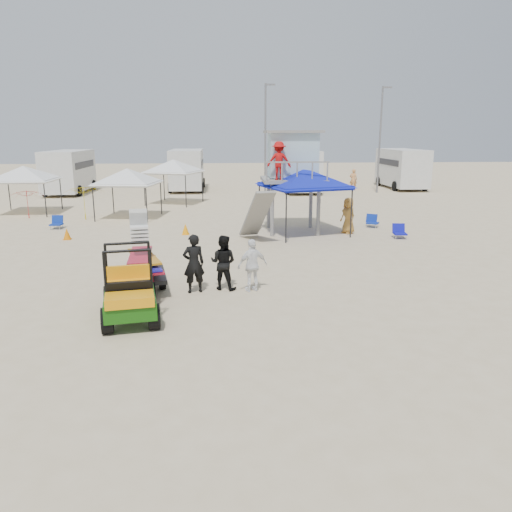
{
  "coord_description": "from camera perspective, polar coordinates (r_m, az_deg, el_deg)",
  "views": [
    {
      "loc": [
        -0.49,
        -10.03,
        4.51
      ],
      "look_at": [
        0.5,
        3.0,
        1.3
      ],
      "focal_mm": 35.0,
      "sensor_mm": 36.0,
      "label": 1
    }
  ],
  "objects": [
    {
      "name": "canopy_blue",
      "position": [
        22.91,
        5.55,
        9.61
      ],
      "size": [
        4.1,
        4.1,
        3.41
      ],
      "color": "black",
      "rests_on": "ground"
    },
    {
      "name": "man_right",
      "position": [
        14.53,
        -0.41,
        -1.07
      ],
      "size": [
        0.99,
        0.68,
        1.56
      ],
      "primitive_type": "imported",
      "rotation": [
        0.0,
        0.0,
        3.5
      ],
      "color": "white",
      "rests_on": "ground"
    },
    {
      "name": "surf_trailer",
      "position": [
        14.94,
        -12.88,
        -0.66
      ],
      "size": [
        1.56,
        2.43,
        2.13
      ],
      "color": "black",
      "rests_on": "ground"
    },
    {
      "name": "rv_mid_left",
      "position": [
        41.69,
        -7.91,
        9.94
      ],
      "size": [
        2.65,
        6.5,
        3.25
      ],
      "color": "silver",
      "rests_on": "ground"
    },
    {
      "name": "beach_chair_b",
      "position": [
        23.0,
        16.06,
        2.74
      ],
      "size": [
        0.6,
        0.64,
        0.64
      ],
      "color": "#0F12A4",
      "rests_on": "ground"
    },
    {
      "name": "cone_far",
      "position": [
        23.34,
        -20.8,
        2.38
      ],
      "size": [
        0.34,
        0.34,
        0.5
      ],
      "primitive_type": "cone",
      "color": "orange",
      "rests_on": "ground"
    },
    {
      "name": "man_left",
      "position": [
        14.5,
        -7.13,
        -0.87
      ],
      "size": [
        0.71,
        0.56,
        1.73
      ],
      "primitive_type": "imported",
      "rotation": [
        0.0,
        0.0,
        3.4
      ],
      "color": "black",
      "rests_on": "ground"
    },
    {
      "name": "canopy_white_a",
      "position": [
        28.25,
        -14.53,
        9.38
      ],
      "size": [
        3.43,
        3.43,
        3.09
      ],
      "color": "black",
      "rests_on": "ground"
    },
    {
      "name": "light_pole_right",
      "position": [
        40.51,
        13.97,
        12.69
      ],
      "size": [
        0.14,
        0.14,
        8.0
      ],
      "primitive_type": "cylinder",
      "color": "slate",
      "rests_on": "ground"
    },
    {
      "name": "rv_far_left",
      "position": [
        41.74,
        -20.62,
        9.21
      ],
      "size": [
        2.64,
        6.8,
        3.25
      ],
      "color": "silver",
      "rests_on": "ground"
    },
    {
      "name": "umbrella_a",
      "position": [
        29.97,
        -24.63,
        5.41
      ],
      "size": [
        2.27,
        2.28,
        1.57
      ],
      "primitive_type": "imported",
      "rotation": [
        0.0,
        0.0,
        0.41
      ],
      "color": "red",
      "rests_on": "ground"
    },
    {
      "name": "distant_beachgoers",
      "position": [
        30.44,
        10.78,
        6.63
      ],
      "size": [
        5.91,
        18.97,
        1.69
      ],
      "color": "#D98F51",
      "rests_on": "ground"
    },
    {
      "name": "rv_mid_right",
      "position": [
        40.64,
        4.93,
        9.93
      ],
      "size": [
        2.64,
        7.0,
        3.25
      ],
      "color": "silver",
      "rests_on": "ground"
    },
    {
      "name": "cone_near",
      "position": [
        23.15,
        -8.07,
        3.06
      ],
      "size": [
        0.34,
        0.34,
        0.5
      ],
      "primitive_type": "cone",
      "color": "#FE9408",
      "rests_on": "ground"
    },
    {
      "name": "beach_chair_a",
      "position": [
        26.24,
        -21.8,
        3.61
      ],
      "size": [
        0.58,
        0.62,
        0.64
      ],
      "color": "navy",
      "rests_on": "ground"
    },
    {
      "name": "rv_far_right",
      "position": [
        44.4,
        16.32,
        9.76
      ],
      "size": [
        2.64,
        6.6,
        3.25
      ],
      "color": "silver",
      "rests_on": "ground"
    },
    {
      "name": "man_mid",
      "position": [
        14.73,
        -3.77,
        -0.74
      ],
      "size": [
        0.96,
        0.86,
        1.64
      ],
      "primitive_type": "imported",
      "rotation": [
        0.0,
        0.0,
        2.79
      ],
      "color": "black",
      "rests_on": "ground"
    },
    {
      "name": "ground",
      "position": [
        11.01,
        -1.44,
        -10.39
      ],
      "size": [
        140.0,
        140.0,
        0.0
      ],
      "primitive_type": "plane",
      "color": "beige",
      "rests_on": "ground"
    },
    {
      "name": "umbrella_b",
      "position": [
        28.35,
        -19.03,
        5.77
      ],
      "size": [
        2.29,
        2.32,
        1.84
      ],
      "primitive_type": "imported",
      "rotation": [
        0.0,
        0.0,
        0.15
      ],
      "color": "gold",
      "rests_on": "ground"
    },
    {
      "name": "light_pole_left",
      "position": [
        37.2,
        1.07,
        13.01
      ],
      "size": [
        0.14,
        0.14,
        8.0
      ],
      "primitive_type": "cylinder",
      "color": "slate",
      "rests_on": "ground"
    },
    {
      "name": "canopy_white_b",
      "position": [
        31.81,
        -25.06,
        9.05
      ],
      "size": [
        3.26,
        3.26,
        3.13
      ],
      "color": "black",
      "rests_on": "ground"
    },
    {
      "name": "canopy_white_c",
      "position": [
        33.48,
        -9.44,
        10.58
      ],
      "size": [
        3.86,
        3.86,
        3.29
      ],
      "color": "black",
      "rests_on": "ground"
    },
    {
      "name": "utility_cart",
      "position": [
        12.73,
        -14.41,
        -3.34
      ],
      "size": [
        1.6,
        2.58,
        1.83
      ],
      "color": "#144E0C",
      "rests_on": "ground"
    },
    {
      "name": "beach_chair_c",
      "position": [
        25.44,
        13.12,
        3.94
      ],
      "size": [
        0.73,
        0.82,
        0.64
      ],
      "color": "#0E2A9C",
      "rests_on": "ground"
    },
    {
      "name": "lifeguard_tower",
      "position": [
        23.43,
        4.02,
        11.03
      ],
      "size": [
        2.9,
        2.9,
        4.55
      ],
      "color": "gray",
      "rests_on": "ground"
    }
  ]
}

